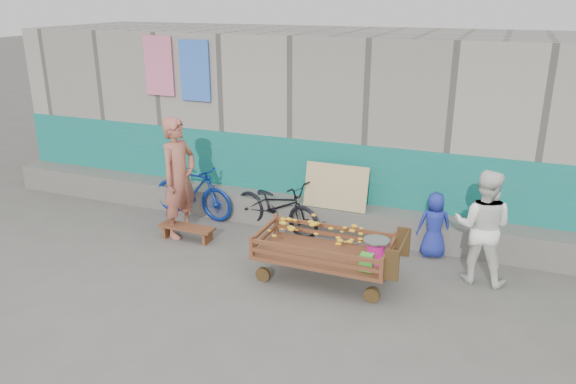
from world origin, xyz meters
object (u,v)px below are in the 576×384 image
at_px(banana_cart, 322,242).
at_px(vendor_man, 179,178).
at_px(woman, 483,227).
at_px(bicycle_dark, 276,206).
at_px(bicycle_blue, 193,191).
at_px(bench, 187,230).
at_px(child, 434,225).

bearing_deg(banana_cart, vendor_man, 166.34).
height_order(woman, bicycle_dark, woman).
height_order(vendor_man, bicycle_blue, vendor_man).
bearing_deg(woman, bicycle_blue, -2.04).
distance_m(woman, bicycle_blue, 4.71).
bearing_deg(vendor_man, woman, -79.06).
xyz_separation_m(bench, child, (3.61, 0.82, 0.32)).
height_order(child, bicycle_dark, child).
height_order(banana_cart, vendor_man, vendor_man).
height_order(banana_cart, woman, woman).
distance_m(bicycle_dark, bicycle_blue, 1.54).
relative_size(banana_cart, bicycle_dark, 1.19).
height_order(bench, vendor_man, vendor_man).
bearing_deg(bicycle_dark, woman, -84.66).
distance_m(banana_cart, bicycle_blue, 3.04).
distance_m(vendor_man, child, 3.87).
xyz_separation_m(child, bicycle_blue, (-4.00, 0.03, -0.02)).
distance_m(banana_cart, bicycle_dark, 1.78).
bearing_deg(child, banana_cart, 27.79).
bearing_deg(child, vendor_man, -7.68).
relative_size(banana_cart, vendor_man, 1.03).
bearing_deg(vendor_man, bicycle_blue, 25.86).
relative_size(woman, child, 1.58).
xyz_separation_m(banana_cart, bicycle_blue, (-2.74, 1.32, -0.09)).
xyz_separation_m(banana_cart, bicycle_dark, (-1.20, 1.31, -0.13)).
bearing_deg(vendor_man, bench, -120.44).
bearing_deg(bicycle_dark, bench, 141.31).
relative_size(vendor_man, woman, 1.23).
bearing_deg(bicycle_blue, vendor_man, -157.82).
bearing_deg(banana_cart, woman, 21.85).
bearing_deg(banana_cart, bench, 168.69).
bearing_deg(vendor_man, banana_cart, -94.77).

